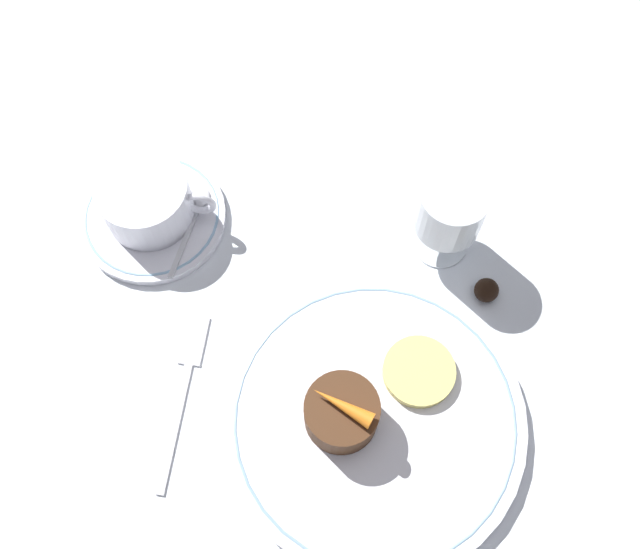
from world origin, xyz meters
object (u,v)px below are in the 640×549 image
(wine_glass, at_px, (450,212))
(fork, at_px, (185,380))
(coffee_cup, at_px, (146,199))
(dessert_cake, at_px, (342,413))
(dinner_plate, at_px, (375,420))

(wine_glass, height_order, fork, wine_glass)
(wine_glass, bearing_deg, coffee_cup, -179.50)
(dessert_cake, bearing_deg, wine_glass, 67.05)
(dinner_plate, distance_m, fork, 0.18)
(dinner_plate, bearing_deg, fork, 173.98)
(dinner_plate, height_order, fork, dinner_plate)
(dinner_plate, relative_size, wine_glass, 2.73)
(wine_glass, distance_m, fork, 0.30)
(wine_glass, relative_size, dessert_cake, 1.52)
(coffee_cup, height_order, fork, coffee_cup)
(dinner_plate, distance_m, coffee_cup, 0.31)
(coffee_cup, distance_m, wine_glass, 0.30)
(dinner_plate, xyz_separation_m, coffee_cup, (-0.25, 0.19, 0.03))
(fork, bearing_deg, dinner_plate, -6.02)
(dessert_cake, bearing_deg, coffee_cup, 138.34)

